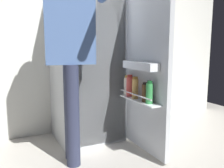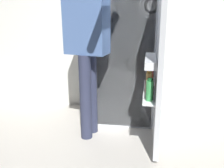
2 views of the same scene
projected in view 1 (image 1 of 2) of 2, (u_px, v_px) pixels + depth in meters
name	position (u px, v px, depth m)	size (l,w,h in m)	color
ground_plane	(108.00, 156.00, 2.34)	(5.19, 5.19, 0.00)	#B7B2A8
kitchen_wall	(76.00, 28.00, 2.94)	(4.40, 0.10, 2.49)	silver
refrigerator	(90.00, 66.00, 2.66)	(0.74, 1.27, 1.63)	silver
person	(71.00, 42.00, 2.06)	(0.57, 0.79, 1.77)	#2D334C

